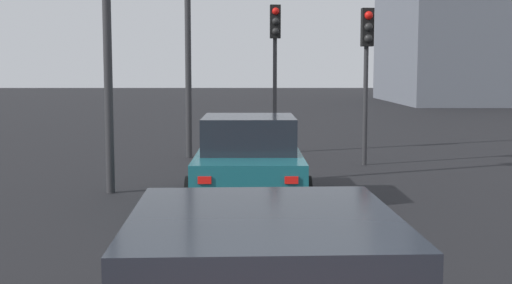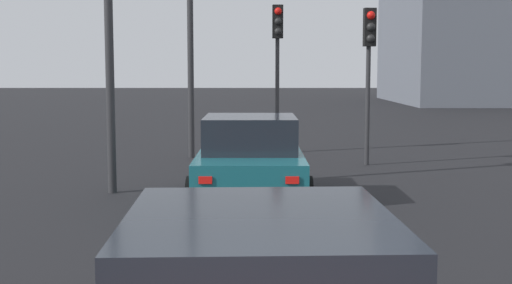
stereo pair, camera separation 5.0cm
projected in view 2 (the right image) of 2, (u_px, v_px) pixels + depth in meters
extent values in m
cube|color=#19606B|center=(250.00, 168.00, 12.01)|extent=(4.01, 1.79, 0.65)
cube|color=#1E232B|center=(250.00, 134.00, 11.75)|extent=(1.81, 1.57, 0.61)
cylinder|color=black|center=(296.00, 172.00, 13.28)|extent=(0.64, 0.22, 0.64)
cylinder|color=black|center=(206.00, 172.00, 13.28)|extent=(0.64, 0.22, 0.64)
cylinder|color=black|center=(305.00, 196.00, 10.81)|extent=(0.64, 0.22, 0.64)
cylinder|color=black|center=(194.00, 196.00, 10.81)|extent=(0.64, 0.22, 0.64)
cube|color=red|center=(292.00, 180.00, 9.99)|extent=(0.03, 0.20, 0.11)
cube|color=red|center=(205.00, 180.00, 10.00)|extent=(0.03, 0.20, 0.11)
cube|color=#1E232B|center=(259.00, 260.00, 4.19)|extent=(1.95, 1.70, 0.58)
cylinder|color=#2D2D30|center=(277.00, 96.00, 18.74)|extent=(0.11, 0.11, 3.16)
cube|color=black|center=(278.00, 22.00, 18.46)|extent=(0.22, 0.29, 0.90)
sphere|color=red|center=(278.00, 11.00, 18.32)|extent=(0.20, 0.20, 0.20)
sphere|color=black|center=(278.00, 21.00, 18.35)|extent=(0.20, 0.20, 0.20)
sphere|color=black|center=(278.00, 31.00, 18.38)|extent=(0.20, 0.20, 0.20)
cylinder|color=#2D2D30|center=(368.00, 106.00, 16.37)|extent=(0.11, 0.11, 2.86)
cube|color=black|center=(370.00, 27.00, 16.11)|extent=(0.22, 0.30, 0.90)
sphere|color=red|center=(371.00, 15.00, 15.97)|extent=(0.20, 0.20, 0.20)
sphere|color=black|center=(371.00, 27.00, 16.00)|extent=(0.20, 0.20, 0.20)
sphere|color=black|center=(371.00, 39.00, 16.03)|extent=(0.20, 0.20, 0.20)
cylinder|color=#2D2D30|center=(109.00, 23.00, 12.50)|extent=(0.16, 0.16, 6.32)
cylinder|color=#2D2D30|center=(190.00, 7.00, 17.51)|extent=(0.16, 0.16, 7.81)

